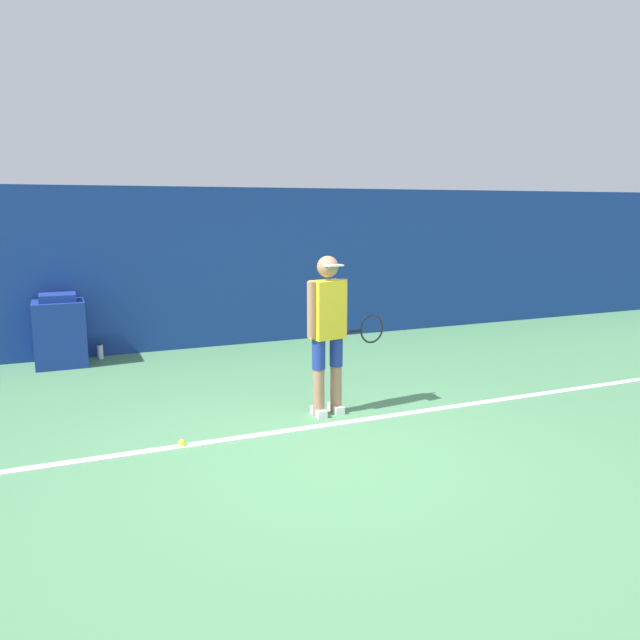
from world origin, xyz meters
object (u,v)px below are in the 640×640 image
tennis_ball (182,443)px  water_bottle (100,352)px  tennis_player (329,328)px  covered_chair (60,332)px

tennis_ball → water_bottle: (-0.45, 3.83, 0.07)m
tennis_player → water_bottle: tennis_player is taller
tennis_player → water_bottle: (-2.05, 3.51, -0.82)m
tennis_player → tennis_ball: tennis_player is taller
tennis_ball → covered_chair: (-0.96, 3.64, 0.44)m
tennis_player → water_bottle: 4.14m
covered_chair → water_bottle: bearing=20.7°
covered_chair → water_bottle: covered_chair is taller
tennis_player → water_bottle: bearing=109.5°
covered_chair → water_bottle: size_ratio=4.48×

